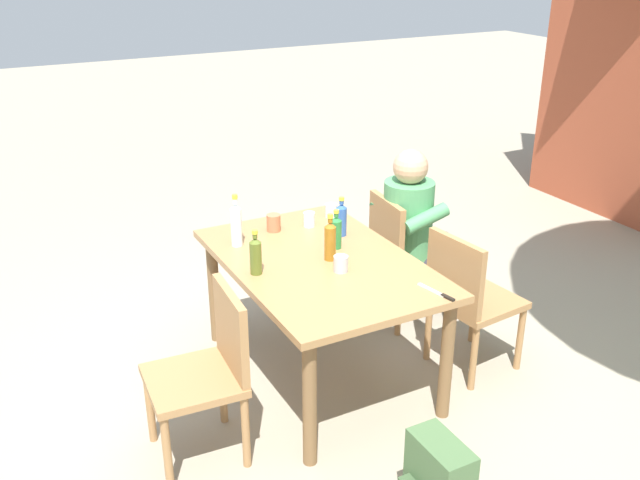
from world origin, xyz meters
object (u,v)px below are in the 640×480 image
chair_far_right (468,295)px  cup_white (309,219)px  chair_far_left (402,252)px  bottle_amber (330,240)px  person_in_white_shirt (417,226)px  cup_glass (331,211)px  bottle_olive (256,255)px  dining_table (320,275)px  table_knife (439,293)px  bottle_clear (236,224)px  cup_steel (341,264)px  cup_terracotta (274,223)px  bottle_green (336,232)px  bottle_blue (341,219)px  chair_near_right (209,366)px

chair_far_right → cup_white: bearing=-142.8°
chair_far_left → bottle_amber: bearing=-63.8°
chair_far_right → person_in_white_shirt: (-0.67, 0.11, 0.17)m
cup_glass → bottle_olive: bearing=-54.4°
chair_far_left → cup_white: chair_far_left is taller
dining_table → table_knife: table_knife is taller
chair_far_left → cup_white: (-0.13, -0.61, 0.30)m
bottle_clear → cup_steel: bottle_clear is taller
cup_terracotta → chair_far_right: bearing=44.8°
cup_steel → cup_white: 0.66m
cup_terracotta → person_in_white_shirt: bearing=79.8°
bottle_green → table_knife: 0.77m
cup_glass → bottle_green: bearing=-25.4°
bottle_amber → cup_white: size_ratio=2.99×
bottle_blue → bottle_amber: size_ratio=0.89×
bottle_amber → cup_terracotta: bottle_amber is taller
chair_far_left → bottle_blue: bearing=-80.3°
chair_far_left → chair_near_right: (0.68, -1.57, 0.00)m
cup_terracotta → cup_glass: cup_terracotta is taller
bottle_amber → cup_terracotta: (-0.52, -0.10, -0.06)m
bottle_clear → table_knife: bearing=32.7°
chair_far_right → bottle_amber: (-0.32, -0.73, 0.37)m
chair_far_left → chair_far_right: bearing=0.0°
dining_table → person_in_white_shirt: size_ratio=1.25×
cup_steel → cup_glass: (-0.72, 0.33, -0.00)m
bottle_blue → cup_steel: (0.43, -0.25, -0.06)m
chair_near_right → person_in_white_shirt: (-0.67, 1.67, 0.17)m
person_in_white_shirt → bottle_green: (0.23, -0.73, 0.19)m
table_knife → bottle_clear: bearing=-147.3°
dining_table → cup_steel: (0.18, 0.03, 0.14)m
chair_near_right → cup_steel: 0.88m
bottle_olive → chair_far_left: bearing=105.9°
person_in_white_shirt → cup_white: (-0.13, -0.72, 0.13)m
chair_near_right → bottle_olive: (-0.34, 0.40, 0.36)m
bottle_blue → person_in_white_shirt: bearing=97.3°
cup_steel → cup_glass: cup_steel is taller
dining_table → table_knife: size_ratio=6.14×
chair_far_left → bottle_green: (0.24, -0.62, 0.36)m
bottle_olive → table_knife: bottle_olive is taller
bottle_blue → bottle_amber: bottle_amber is taller
table_knife → cup_white: bearing=-171.5°
chair_far_right → bottle_amber: bottle_amber is taller
chair_far_right → cup_terracotta: bearing=-135.2°
cup_steel → cup_white: size_ratio=0.98×
bottle_blue → bottle_clear: (-0.15, -0.61, 0.03)m
dining_table → chair_near_right: (0.34, -0.78, -0.16)m
bottle_olive → chair_far_right: bearing=73.3°
cup_steel → table_knife: cup_steel is taller
chair_far_left → bottle_blue: bottle_blue is taller
bottle_blue → table_knife: size_ratio=1.00×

